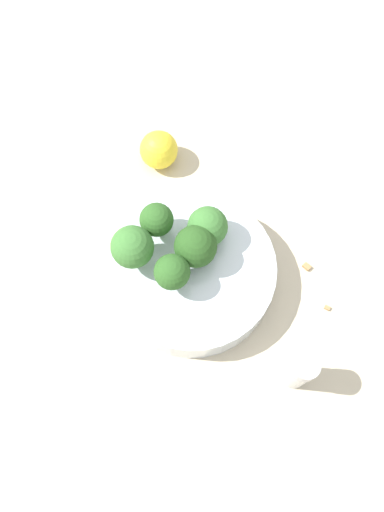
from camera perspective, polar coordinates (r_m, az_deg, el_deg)
The scene contains 11 objects.
ground_plane at distance 0.63m, azimuth -0.00°, elevation -2.62°, with size 3.00×3.00×0.00m, color beige.
bowl at distance 0.61m, azimuth -0.00°, elevation -1.91°, with size 0.20×0.20×0.04m, color silver.
broccoli_floret_0 at distance 0.57m, azimuth 0.41°, elevation 1.08°, with size 0.05×0.05×0.06m.
broccoli_floret_1 at distance 0.55m, azimuth -2.50°, elevation -1.64°, with size 0.04×0.04×0.06m.
broccoli_floret_2 at distance 0.58m, azimuth 1.79°, elevation 3.35°, with size 0.05×0.05×0.05m.
broccoli_floret_3 at distance 0.58m, azimuth -3.76°, elevation 4.35°, with size 0.04×0.04×0.05m.
broccoli_floret_4 at distance 0.56m, azimuth -6.82°, elevation 0.96°, with size 0.05×0.05×0.06m.
pepper_shaker at distance 0.58m, azimuth 12.22°, elevation -12.73°, with size 0.03×0.03×0.08m.
lemon_wedge at distance 0.69m, azimuth -3.82°, elevation 12.01°, with size 0.05×0.05×0.05m, color yellow.
almond_crumb_0 at distance 0.64m, azimuth 15.24°, elevation -5.70°, with size 0.01×0.00×0.01m, color #AD7F4C.
almond_crumb_1 at distance 0.65m, azimuth 13.02°, elevation -1.11°, with size 0.01×0.01×0.01m, color #AD7F4C.
Camera 1 is at (-0.16, 0.14, 0.60)m, focal length 35.00 mm.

